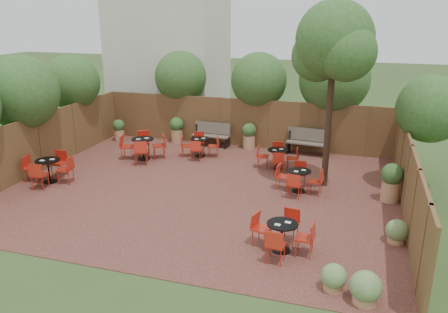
% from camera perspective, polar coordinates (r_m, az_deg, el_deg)
% --- Properties ---
extents(ground, '(80.00, 80.00, 0.00)m').
position_cam_1_polar(ground, '(14.30, -2.80, -4.20)').
color(ground, '#354F23').
rests_on(ground, ground).
extents(courtyard_paving, '(12.00, 10.00, 0.02)m').
position_cam_1_polar(courtyard_paving, '(14.30, -2.80, -4.16)').
color(courtyard_paving, '#391F17').
rests_on(courtyard_paving, ground).
extents(fence_back, '(12.00, 0.08, 2.00)m').
position_cam_1_polar(fence_back, '(18.55, 2.41, 4.30)').
color(fence_back, brown).
rests_on(fence_back, ground).
extents(fence_left, '(0.08, 10.00, 2.00)m').
position_cam_1_polar(fence_left, '(16.89, -22.38, 1.54)').
color(fence_left, brown).
rests_on(fence_left, ground).
extents(fence_right, '(0.08, 10.00, 2.00)m').
position_cam_1_polar(fence_right, '(13.27, 22.35, -2.79)').
color(fence_right, brown).
rests_on(fence_right, ground).
extents(neighbour_building, '(5.00, 4.00, 8.00)m').
position_cam_1_polar(neighbour_building, '(22.39, -6.99, 14.34)').
color(neighbour_building, beige).
rests_on(neighbour_building, ground).
extents(overhang_foliage, '(15.56, 10.94, 2.79)m').
position_cam_1_polar(overhang_foliage, '(16.73, -5.67, 8.77)').
color(overhang_foliage, '#27511A').
rests_on(overhang_foliage, ground).
extents(courtyard_tree, '(2.55, 2.45, 5.75)m').
position_cam_1_polar(courtyard_tree, '(13.96, 13.79, 13.50)').
color(courtyard_tree, black).
rests_on(courtyard_tree, courtyard_paving).
extents(park_bench_left, '(1.59, 0.59, 0.97)m').
position_cam_1_polar(park_bench_left, '(18.67, -1.60, 2.87)').
color(park_bench_left, brown).
rests_on(park_bench_left, courtyard_paving).
extents(park_bench_right, '(1.68, 0.69, 1.01)m').
position_cam_1_polar(park_bench_right, '(17.83, 10.61, 1.90)').
color(park_bench_right, brown).
rests_on(park_bench_right, courtyard_paving).
extents(bistro_tables, '(9.65, 7.71, 0.94)m').
position_cam_1_polar(bistro_tables, '(15.03, -4.25, -1.25)').
color(bistro_tables, black).
rests_on(bistro_tables, courtyard_paving).
extents(planters, '(11.55, 4.55, 1.17)m').
position_cam_1_polar(planters, '(17.00, 1.95, 1.64)').
color(planters, '#A87A54').
rests_on(planters, courtyard_paving).
extents(low_shrubs, '(1.86, 3.29, 0.67)m').
position_cam_1_polar(low_shrubs, '(10.13, 17.89, -13.12)').
color(low_shrubs, '#A87A54').
rests_on(low_shrubs, courtyard_paving).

